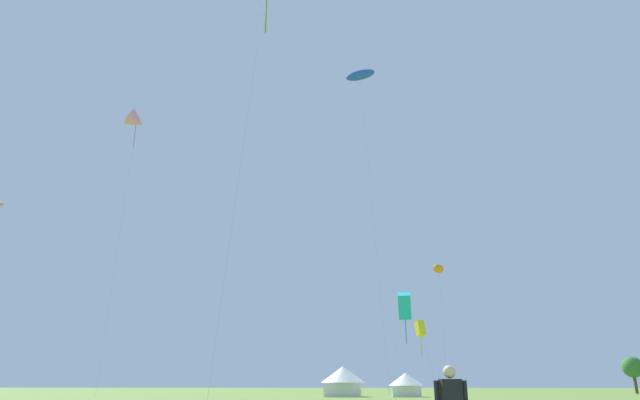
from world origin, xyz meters
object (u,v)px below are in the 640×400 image
object	(u,v)px
festival_tent_left	(406,383)
tree_distant_left	(633,367)
kite_pink_delta	(136,121)
kite_yellow_box	(420,329)
kite_cyan_box	(405,306)
kite_orange_parafoil	(438,269)
kite_blue_parafoil	(360,76)
festival_tent_center	(343,380)

from	to	relation	value
festival_tent_left	tree_distant_left	world-z (taller)	tree_distant_left
kite_pink_delta	festival_tent_left	world-z (taller)	kite_pink_delta
kite_yellow_box	kite_cyan_box	size ratio (longest dim) A/B	0.64
kite_orange_parafoil	festival_tent_left	distance (m)	15.06
kite_pink_delta	kite_cyan_box	bearing A→B (deg)	4.21
kite_orange_parafoil	tree_distant_left	distance (m)	46.69
kite_orange_parafoil	kite_blue_parafoil	world-z (taller)	kite_blue_parafoil
festival_tent_center	kite_orange_parafoil	bearing A→B (deg)	-40.70
kite_orange_parafoil	festival_tent_center	size ratio (longest dim) A/B	2.61
kite_pink_delta	festival_tent_center	size ratio (longest dim) A/B	6.53
kite_yellow_box	kite_pink_delta	bearing A→B (deg)	169.63
tree_distant_left	kite_cyan_box	bearing A→B (deg)	-138.44
kite_yellow_box	kite_blue_parafoil	size ratio (longest dim) A/B	0.20
festival_tent_left	tree_distant_left	distance (m)	42.52
festival_tent_left	kite_pink_delta	bearing A→B (deg)	-163.61
kite_blue_parafoil	tree_distant_left	bearing A→B (deg)	43.10
kite_orange_parafoil	kite_pink_delta	bearing A→B (deg)	179.98
kite_pink_delta	kite_cyan_box	size ratio (longest dim) A/B	3.09
kite_blue_parafoil	kite_cyan_box	size ratio (longest dim) A/B	3.26
kite_blue_parafoil	festival_tent_left	world-z (taller)	kite_blue_parafoil
kite_pink_delta	kite_cyan_box	world-z (taller)	kite_pink_delta
kite_orange_parafoil	kite_cyan_box	size ratio (longest dim) A/B	1.23
kite_yellow_box	festival_tent_left	size ratio (longest dim) A/B	1.72
kite_blue_parafoil	kite_orange_parafoil	bearing A→B (deg)	22.24
kite_pink_delta	tree_distant_left	distance (m)	79.51
kite_orange_parafoil	tree_distant_left	xyz separation A→B (m)	(31.41, 33.35, -8.99)
kite_orange_parafoil	kite_cyan_box	world-z (taller)	kite_orange_parafoil
kite_yellow_box	tree_distant_left	world-z (taller)	kite_yellow_box
festival_tent_left	kite_yellow_box	bearing A→B (deg)	-86.54
kite_yellow_box	festival_tent_left	world-z (taller)	kite_yellow_box
kite_cyan_box	festival_tent_left	xyz separation A→B (m)	(0.01, 6.95, -7.85)
kite_orange_parafoil	kite_pink_delta	size ratio (longest dim) A/B	0.40
kite_yellow_box	festival_tent_center	size ratio (longest dim) A/B	1.35
kite_cyan_box	festival_tent_left	world-z (taller)	kite_cyan_box
kite_blue_parafoil	festival_tent_center	world-z (taller)	kite_blue_parafoil
kite_cyan_box	festival_tent_left	bearing A→B (deg)	89.88
kite_orange_parafoil	kite_blue_parafoil	xyz separation A→B (m)	(-7.51, -3.07, 21.76)
kite_blue_parafoil	tree_distant_left	world-z (taller)	kite_blue_parafoil
kite_yellow_box	kite_pink_delta	xyz separation A→B (m)	(-32.43, 5.94, 25.74)
kite_cyan_box	tree_distant_left	world-z (taller)	kite_cyan_box
tree_distant_left	festival_tent_center	bearing A→B (deg)	-150.31
kite_blue_parafoil	tree_distant_left	size ratio (longest dim) A/B	6.58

